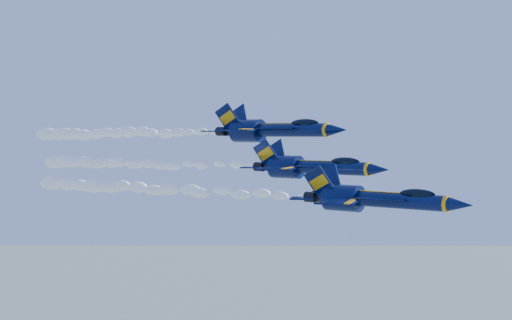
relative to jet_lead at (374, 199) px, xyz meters
The scene contains 6 objects.
jet_lead is the anchor object (origin of this frame).
smoke_trail_jet_lead 26.79m from the jet_lead, behind, with size 40.27×1.74×1.56m, color white.
jet_second 15.44m from the jet_lead, 144.59° to the left, with size 16.42×13.47×6.10m.
smoke_trail_jet_second 40.63m from the jet_lead, 167.39° to the left, with size 40.27×1.83×1.65m, color white.
jet_third 29.39m from the jet_lead, 144.80° to the left, with size 19.20×15.75×7.13m.
smoke_trail_jet_third 54.70m from the jet_lead, 162.28° to the left, with size 40.27×2.14×1.93m, color white.
Camera 1 is at (51.33, -66.31, 154.70)m, focal length 50.00 mm.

